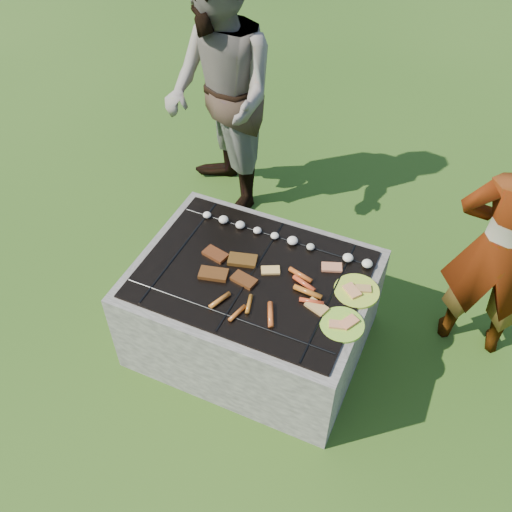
{
  "coord_description": "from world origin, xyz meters",
  "views": [
    {
      "loc": [
        0.89,
        -1.93,
        2.91
      ],
      "look_at": [
        0.0,
        0.05,
        0.7
      ],
      "focal_mm": 40.0,
      "sensor_mm": 36.0,
      "label": 1
    }
  ],
  "objects_px": {
    "cook": "(503,249)",
    "fire_pit": "(253,311)",
    "bystander": "(219,97)",
    "plate_far": "(356,291)",
    "plate_near": "(342,324)"
  },
  "relations": [
    {
      "from": "plate_near",
      "to": "cook",
      "type": "xyz_separation_m",
      "value": [
        0.64,
        0.71,
        0.16
      ]
    },
    {
      "from": "plate_far",
      "to": "cook",
      "type": "distance_m",
      "value": 0.81
    },
    {
      "from": "plate_far",
      "to": "cook",
      "type": "xyz_separation_m",
      "value": [
        0.65,
        0.46,
        0.16
      ]
    },
    {
      "from": "cook",
      "to": "plate_far",
      "type": "bearing_deg",
      "value": 31.34
    },
    {
      "from": "plate_far",
      "to": "plate_near",
      "type": "bearing_deg",
      "value": -89.6
    },
    {
      "from": "cook",
      "to": "bystander",
      "type": "bearing_deg",
      "value": -20.02
    },
    {
      "from": "fire_pit",
      "to": "plate_near",
      "type": "bearing_deg",
      "value": -13.27
    },
    {
      "from": "fire_pit",
      "to": "bystander",
      "type": "xyz_separation_m",
      "value": [
        -0.76,
        1.13,
        0.64
      ]
    },
    {
      "from": "fire_pit",
      "to": "cook",
      "type": "xyz_separation_m",
      "value": [
        1.21,
        0.58,
        0.49
      ]
    },
    {
      "from": "fire_pit",
      "to": "plate_near",
      "type": "distance_m",
      "value": 0.66
    },
    {
      "from": "plate_far",
      "to": "fire_pit",
      "type": "bearing_deg",
      "value": -168.58
    },
    {
      "from": "cook",
      "to": "plate_near",
      "type": "bearing_deg",
      "value": 43.39
    },
    {
      "from": "fire_pit",
      "to": "bystander",
      "type": "bearing_deg",
      "value": 123.86
    },
    {
      "from": "cook",
      "to": "fire_pit",
      "type": "bearing_deg",
      "value": 21.21
    },
    {
      "from": "plate_far",
      "to": "plate_near",
      "type": "height_order",
      "value": "same"
    }
  ]
}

